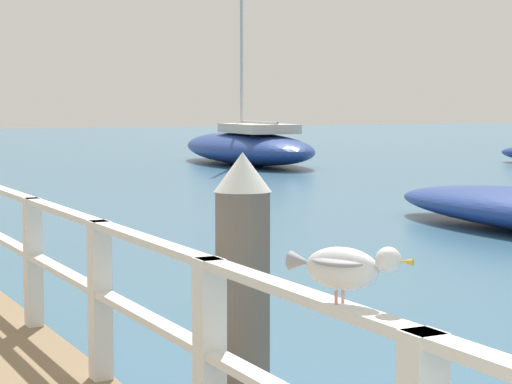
# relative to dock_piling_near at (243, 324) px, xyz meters

# --- Properties ---
(dock_piling_near) EXTENTS (0.29, 0.29, 1.78)m
(dock_piling_near) POSITION_rel_dock_piling_near_xyz_m (0.00, 0.00, 0.00)
(dock_piling_near) COLOR #6B6056
(dock_piling_near) RESTS_ON ground_plane
(seagull_foreground) EXTENTS (0.28, 0.44, 0.21)m
(seagull_foreground) POSITION_rel_dock_piling_near_xyz_m (-0.38, -1.55, 0.56)
(seagull_foreground) COLOR white
(seagull_foreground) RESTS_ON pier_railing
(boat_1) EXTENTS (3.68, 8.86, 9.61)m
(boat_1) POSITION_rel_dock_piling_near_xyz_m (12.46, 24.72, -0.31)
(boat_1) COLOR navy
(boat_1) RESTS_ON ground_plane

